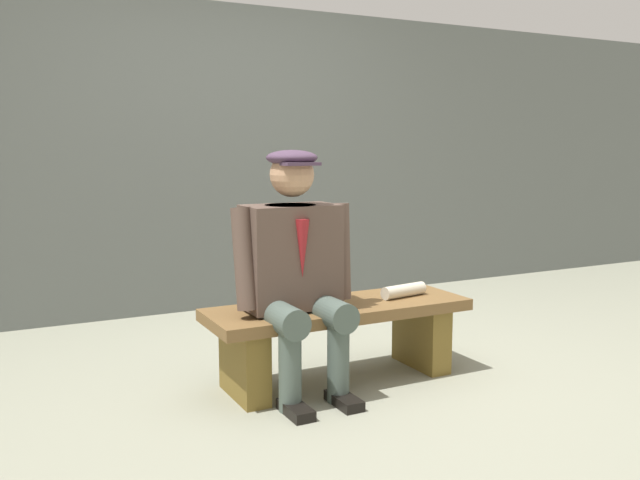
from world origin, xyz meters
TOP-DOWN VIEW (x-y plane):
  - ground_plane at (0.00, 0.00)m, footprint 30.00×30.00m
  - bench at (0.00, 0.00)m, footprint 1.42×0.47m
  - seated_man at (0.28, 0.05)m, footprint 0.64×0.58m
  - rolled_magazine at (-0.40, 0.02)m, footprint 0.29×0.12m
  - stadium_wall at (0.00, -2.00)m, footprint 12.00×0.24m

SIDE VIEW (x-z plane):
  - ground_plane at x=0.00m, z-range 0.00..0.00m
  - bench at x=0.00m, z-range 0.08..0.50m
  - rolled_magazine at x=-0.40m, z-range 0.42..0.49m
  - seated_man at x=0.28m, z-range 0.05..1.29m
  - stadium_wall at x=0.00m, z-range 0.00..2.32m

